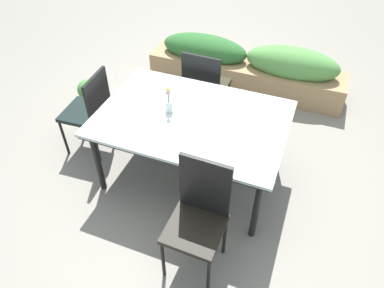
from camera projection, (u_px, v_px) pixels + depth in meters
ground_plane at (189, 170)px, 3.70m from camera, size 12.00×12.00×0.00m
dining_table at (192, 122)px, 3.19m from camera, size 1.68×1.15×0.74m
chair_far_side at (205, 84)px, 3.92m from camera, size 0.46×0.46×0.94m
chair_end_left at (90, 108)px, 3.59m from camera, size 0.45×0.45×0.93m
chair_near_right at (199, 213)px, 2.59m from camera, size 0.42×0.42×1.02m
flower_vase at (169, 102)px, 3.14m from camera, size 0.07×0.07×0.26m
planter_box at (247, 67)px, 4.62m from camera, size 2.54×0.50×0.68m
potted_plant at (90, 98)px, 4.20m from camera, size 0.24×0.24×0.49m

